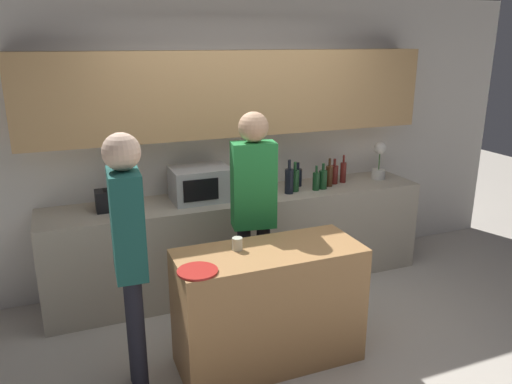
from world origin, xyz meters
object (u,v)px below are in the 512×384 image
(toaster, at_px, (111,200))
(potted_plant, at_px, (379,160))
(bottle_6, at_px, (334,174))
(microwave, at_px, (201,184))
(bottle_2, at_px, (298,177))
(bottle_7, at_px, (343,172))
(bottle_5, at_px, (329,176))
(cup_0, at_px, (237,244))
(bottle_1, at_px, (295,180))
(bottle_0, at_px, (289,181))
(bottle_3, at_px, (316,181))
(person_center, at_px, (129,243))
(bottle_4, at_px, (323,179))
(plate_on_island, at_px, (197,271))
(person_left, at_px, (254,201))

(toaster, relative_size, potted_plant, 0.66)
(toaster, distance_m, bottle_6, 2.17)
(microwave, relative_size, bottle_6, 2.04)
(bottle_2, xyz_separation_m, bottle_6, (0.38, -0.06, 0.01))
(bottle_6, distance_m, bottle_7, 0.11)
(bottle_5, relative_size, cup_0, 3.13)
(potted_plant, height_order, bottle_1, potted_plant)
(potted_plant, bearing_deg, bottle_7, 177.15)
(bottle_2, bearing_deg, bottle_5, -23.09)
(potted_plant, distance_m, bottle_6, 0.53)
(bottle_0, height_order, bottle_5, bottle_0)
(bottle_3, bearing_deg, person_center, -150.57)
(bottle_4, bearing_deg, cup_0, -139.98)
(microwave, height_order, person_center, person_center)
(bottle_2, relative_size, cup_0, 2.66)
(potted_plant, height_order, bottle_5, potted_plant)
(bottle_7, relative_size, plate_on_island, 1.09)
(person_left, xyz_separation_m, person_center, (-1.04, -0.49, -0.01))
(bottle_3, height_order, cup_0, bottle_3)
(bottle_5, bearing_deg, potted_plant, 4.30)
(bottle_1, bearing_deg, cup_0, -131.73)
(bottle_3, bearing_deg, bottle_5, 21.51)
(bottle_1, height_order, bottle_7, bottle_1)
(toaster, relative_size, bottle_2, 1.09)
(potted_plant, xyz_separation_m, bottle_1, (-1.00, -0.07, -0.09))
(bottle_5, distance_m, bottle_7, 0.21)
(microwave, bearing_deg, potted_plant, 0.05)
(bottle_0, distance_m, person_center, 1.96)
(potted_plant, distance_m, bottle_4, 0.73)
(toaster, bearing_deg, microwave, -0.11)
(bottle_6, height_order, person_center, person_center)
(bottle_1, bearing_deg, bottle_7, 8.97)
(bottle_4, distance_m, plate_on_island, 2.08)
(bottle_2, bearing_deg, person_center, -144.93)
(bottle_1, distance_m, bottle_5, 0.39)
(bottle_7, bearing_deg, bottle_1, -171.03)
(bottle_1, height_order, plate_on_island, bottle_1)
(person_left, bearing_deg, bottle_1, -126.60)
(potted_plant, distance_m, bottle_3, 0.81)
(bottle_3, height_order, bottle_5, bottle_5)
(bottle_6, relative_size, bottle_7, 0.90)
(person_center, bearing_deg, bottle_7, 120.87)
(bottle_3, bearing_deg, bottle_6, 25.97)
(bottle_7, height_order, cup_0, bottle_7)
(bottle_2, bearing_deg, microwave, -175.68)
(microwave, height_order, bottle_6, microwave)
(bottle_7, distance_m, person_left, 1.46)
(bottle_0, xyz_separation_m, plate_on_island, (-1.25, -1.28, -0.13))
(bottle_6, bearing_deg, potted_plant, -1.81)
(toaster, height_order, bottle_7, bottle_7)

